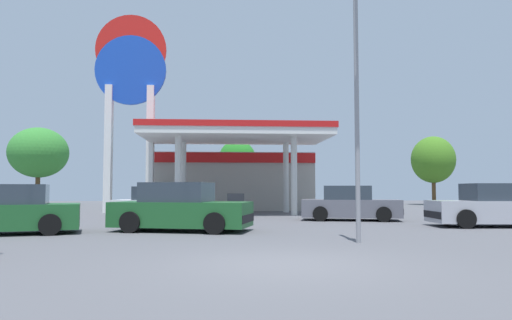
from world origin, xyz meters
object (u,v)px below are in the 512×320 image
Objects in this scene: station_pole_sign at (130,86)px; tree_1 at (237,160)px; car_0 at (181,209)px; car_1 at (162,205)px; tree_0 at (39,153)px; car_4 at (350,205)px; car_2 at (493,207)px; tree_2 at (433,160)px; corner_streetlamp at (358,55)px; car_3 at (7,212)px.

tree_1 is at bearing 59.83° from station_pole_sign.
car_0 is 23.80m from tree_1.
tree_0 reaches higher than car_1.
car_4 is (6.80, 4.70, -0.03)m from car_0.
car_0 reaches higher than car_4.
car_4 is (10.89, -7.51, -6.63)m from station_pole_sign.
car_0 is 8.27m from car_4.
car_4 is (-4.20, 3.69, -0.03)m from car_2.
car_0 is at bearing -95.98° from tree_1.
car_4 is at bearing -76.99° from tree_1.
tree_2 reaches higher than car_1.
car_1 is 27.41m from tree_2.
corner_streetlamp is at bearing -61.08° from station_pole_sign.
tree_0 is 32.29m from tree_2.
tree_0 is at bearing 124.18° from corner_streetlamp.
car_2 is (15.09, -11.20, -6.61)m from station_pole_sign.
car_3 is 13.08m from car_4.
car_1 is at bearing -55.31° from tree_0.
station_pole_sign is 2.59× the size of car_3.
car_3 is at bearing -134.98° from tree_2.
tree_1 reaches higher than car_2.
car_4 is at bearing -34.61° from station_pole_sign.
car_1 is 0.97× the size of car_2.
tree_1 is (2.46, 23.48, 3.05)m from car_0.
car_0 is 26.38m from tree_0.
station_pole_sign reaches higher than tree_0.
car_2 is 0.56× the size of corner_streetlamp.
corner_streetlamp is at bearing -117.79° from tree_2.
car_4 is 0.76× the size of tree_2.
tree_1 is (6.55, 11.26, -3.55)m from station_pole_sign.
car_3 is (-16.10, -1.75, -0.03)m from car_2.
station_pole_sign reaches higher than car_3.
tree_0 is (-13.16, 22.59, 3.48)m from car_0.
car_2 is at bearing -69.18° from tree_1.
station_pole_sign is at bearing 85.56° from car_3.
car_3 is 0.77× the size of tree_2.
car_3 reaches higher than car_1.
corner_streetlamp is (9.84, -3.03, 4.05)m from car_3.
car_2 is at bearing -41.24° from car_4.
car_0 is 11.05m from car_2.
tree_1 is at bearing 110.82° from car_2.
car_2 is at bearing -41.76° from tree_0.
corner_streetlamp reaches higher than tree_1.
car_4 is at bearing -123.24° from tree_2.
car_1 is 0.74× the size of tree_2.
station_pole_sign is 14.80m from car_4.
car_4 is 9.61m from corner_streetlamp.
car_3 is 11.06m from corner_streetlamp.
car_2 is at bearing 37.42° from corner_streetlamp.
car_3 is at bearing -171.78° from car_0.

